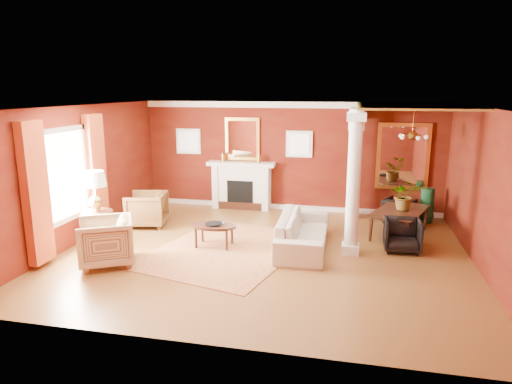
% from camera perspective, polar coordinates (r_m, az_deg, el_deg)
% --- Properties ---
extents(ground, '(8.00, 8.00, 0.00)m').
position_cam_1_polar(ground, '(9.30, 1.04, -7.56)').
color(ground, brown).
rests_on(ground, ground).
extents(room_shell, '(8.04, 7.04, 2.92)m').
position_cam_1_polar(room_shell, '(8.81, 1.10, 4.85)').
color(room_shell, '#5F200D').
rests_on(room_shell, ground).
extents(fireplace, '(1.85, 0.42, 1.29)m').
position_cam_1_polar(fireplace, '(12.51, -1.84, 0.85)').
color(fireplace, white).
rests_on(fireplace, ground).
extents(overmantel_mirror, '(0.95, 0.07, 1.15)m').
position_cam_1_polar(overmantel_mirror, '(12.45, -1.73, 6.64)').
color(overmantel_mirror, '#EBB245').
rests_on(overmantel_mirror, fireplace).
extents(flank_window_left, '(0.70, 0.07, 0.70)m').
position_cam_1_polar(flank_window_left, '(12.93, -8.44, 6.29)').
color(flank_window_left, white).
rests_on(flank_window_left, room_shell).
extents(flank_window_right, '(0.70, 0.07, 0.70)m').
position_cam_1_polar(flank_window_right, '(12.19, 5.42, 5.98)').
color(flank_window_right, white).
rests_on(flank_window_right, room_shell).
extents(left_window, '(0.21, 2.55, 2.60)m').
position_cam_1_polar(left_window, '(9.88, -22.40, 1.26)').
color(left_window, white).
rests_on(left_window, room_shell).
extents(column_front, '(0.36, 0.36, 2.80)m').
position_cam_1_polar(column_front, '(9.04, 12.09, 0.97)').
color(column_front, white).
rests_on(column_front, ground).
extents(column_back, '(0.36, 0.36, 2.80)m').
position_cam_1_polar(column_back, '(11.70, 12.18, 3.62)').
color(column_back, white).
rests_on(column_back, ground).
extents(header_beam, '(0.30, 3.20, 0.32)m').
position_cam_1_polar(header_beam, '(10.48, 12.46, 9.14)').
color(header_beam, white).
rests_on(header_beam, column_front).
extents(amber_ceiling, '(2.30, 3.40, 0.04)m').
position_cam_1_polar(amber_ceiling, '(10.38, 18.98, 10.10)').
color(amber_ceiling, gold).
rests_on(amber_ceiling, room_shell).
extents(dining_mirror, '(1.30, 0.07, 1.70)m').
position_cam_1_polar(dining_mirror, '(12.19, 17.88, 4.24)').
color(dining_mirror, '#EBB245').
rests_on(dining_mirror, room_shell).
extents(chandelier, '(0.60, 0.62, 0.75)m').
position_cam_1_polar(chandelier, '(10.48, 18.97, 6.70)').
color(chandelier, '#B78339').
rests_on(chandelier, room_shell).
extents(crown_trim, '(8.00, 0.08, 0.16)m').
position_cam_1_polar(crown_trim, '(12.14, 4.32, 10.81)').
color(crown_trim, white).
rests_on(crown_trim, room_shell).
extents(base_trim, '(8.00, 0.08, 0.12)m').
position_cam_1_polar(base_trim, '(12.54, 4.11, -1.89)').
color(base_trim, white).
rests_on(base_trim, ground).
extents(rug, '(3.41, 4.06, 0.01)m').
position_cam_1_polar(rug, '(9.46, -3.64, -7.19)').
color(rug, maroon).
rests_on(rug, ground).
extents(sofa, '(0.76, 2.42, 0.94)m').
position_cam_1_polar(sofa, '(9.45, 5.94, -4.28)').
color(sofa, beige).
rests_on(sofa, ground).
extents(armchair_leopard, '(0.99, 1.03, 0.90)m').
position_cam_1_polar(armchair_leopard, '(11.24, -13.53, -1.90)').
color(armchair_leopard, black).
rests_on(armchair_leopard, ground).
extents(armchair_stripe, '(1.24, 1.27, 0.98)m').
position_cam_1_polar(armchair_stripe, '(9.00, -18.29, -5.63)').
color(armchair_stripe, '#C9B086').
rests_on(armchair_stripe, ground).
extents(coffee_table, '(0.94, 0.94, 0.48)m').
position_cam_1_polar(coffee_table, '(9.54, -5.27, -4.35)').
color(coffee_table, black).
rests_on(coffee_table, ground).
extents(coffee_book, '(0.18, 0.02, 0.24)m').
position_cam_1_polar(coffee_book, '(9.53, -5.19, -3.33)').
color(coffee_book, black).
rests_on(coffee_book, coffee_table).
extents(side_table, '(0.64, 0.64, 1.59)m').
position_cam_1_polar(side_table, '(9.98, -19.40, -0.38)').
color(side_table, black).
rests_on(side_table, ground).
extents(dining_table, '(1.17, 1.78, 0.94)m').
position_cam_1_polar(dining_table, '(10.69, 17.69, -2.82)').
color(dining_table, black).
rests_on(dining_table, ground).
extents(dining_chair_near, '(0.72, 0.67, 0.73)m').
position_cam_1_polar(dining_chair_near, '(9.74, 17.83, -4.98)').
color(dining_chair_near, black).
rests_on(dining_chair_near, ground).
extents(dining_chair_far, '(0.87, 0.85, 0.68)m').
position_cam_1_polar(dining_chair_far, '(11.71, 17.46, -2.11)').
color(dining_chair_far, black).
rests_on(dining_chair_far, ground).
extents(green_urn, '(0.36, 0.36, 0.87)m').
position_cam_1_polar(green_urn, '(12.01, 20.55, -1.98)').
color(green_urn, '#144122').
rests_on(green_urn, ground).
extents(potted_plant, '(0.76, 0.80, 0.52)m').
position_cam_1_polar(potted_plant, '(10.60, 18.19, 1.07)').
color(potted_plant, '#26591E').
rests_on(potted_plant, dining_table).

